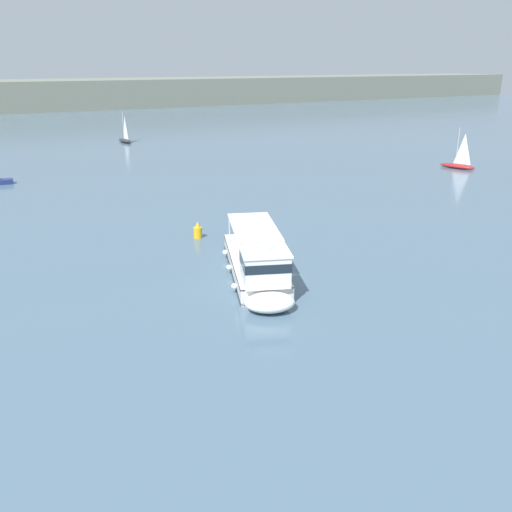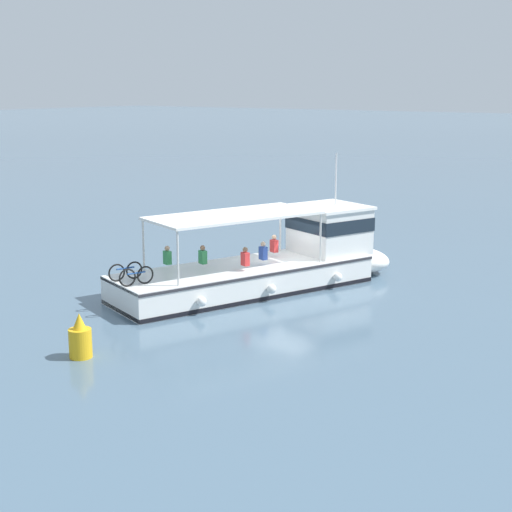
# 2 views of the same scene
# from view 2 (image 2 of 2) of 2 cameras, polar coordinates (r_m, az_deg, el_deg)

# --- Properties ---
(ground_plane) EXTENTS (400.00, 400.00, 0.00)m
(ground_plane) POSITION_cam_2_polar(r_m,az_deg,el_deg) (32.27, 2.37, -2.10)
(ground_plane) COLOR slate
(ferry_main) EXTENTS (7.33, 12.99, 5.32)m
(ferry_main) POSITION_cam_2_polar(r_m,az_deg,el_deg) (31.75, 1.51, -0.45)
(ferry_main) COLOR white
(ferry_main) RESTS_ON ground
(channel_buoy) EXTENTS (0.70, 0.70, 1.40)m
(channel_buoy) POSITION_cam_2_polar(r_m,az_deg,el_deg) (24.23, -12.80, -6.01)
(channel_buoy) COLOR gold
(channel_buoy) RESTS_ON ground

